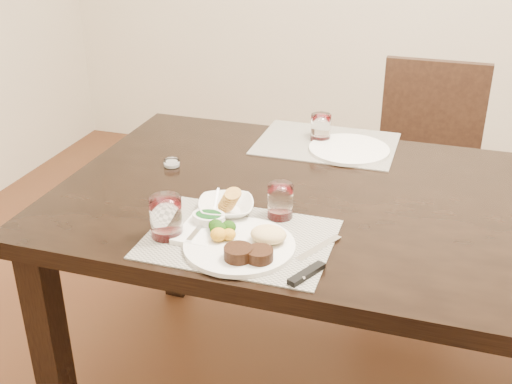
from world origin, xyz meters
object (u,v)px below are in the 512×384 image
(cracker_bowl, at_px, (226,207))
(wine_glass_near, at_px, (280,203))
(far_plate, at_px, (349,149))
(dinner_plate, at_px, (244,244))
(steak_knife, at_px, (310,267))
(chair_far, at_px, (426,161))

(cracker_bowl, relative_size, wine_glass_near, 2.01)
(cracker_bowl, bearing_deg, wine_glass_near, 11.22)
(cracker_bowl, height_order, wine_glass_near, wine_glass_near)
(cracker_bowl, bearing_deg, far_plate, 66.33)
(far_plate, bearing_deg, dinner_plate, -100.60)
(steak_knife, bearing_deg, wine_glass_near, 147.36)
(steak_knife, height_order, far_plate, steak_knife)
(steak_knife, bearing_deg, dinner_plate, -165.58)
(chair_far, height_order, cracker_bowl, chair_far)
(chair_far, distance_m, steak_knife, 1.36)
(wine_glass_near, bearing_deg, dinner_plate, -101.27)
(dinner_plate, xyz_separation_m, steak_knife, (0.17, -0.04, -0.01))
(chair_far, height_order, dinner_plate, chair_far)
(cracker_bowl, xyz_separation_m, far_plate, (0.23, 0.53, -0.01))
(far_plate, bearing_deg, cracker_bowl, -113.67)
(cracker_bowl, bearing_deg, steak_knife, -35.31)
(dinner_plate, xyz_separation_m, wine_glass_near, (0.04, 0.19, 0.03))
(chair_far, xyz_separation_m, wine_glass_near, (-0.32, -1.10, 0.29))
(chair_far, bearing_deg, dinner_plate, -105.64)
(dinner_plate, distance_m, cracker_bowl, 0.19)
(chair_far, xyz_separation_m, cracker_bowl, (-0.46, -1.13, 0.27))
(wine_glass_near, distance_m, far_plate, 0.51)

